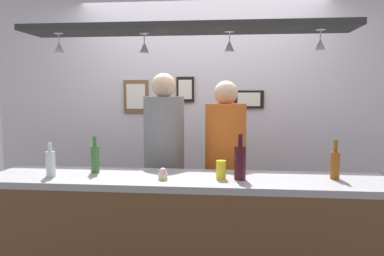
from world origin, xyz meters
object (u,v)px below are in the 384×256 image
object	(u,v)px
bottle_beer_green_import	(95,158)
cupcake	(163,174)
bottle_beer_amber_tall	(335,164)
bottle_wine_dark_red	(240,162)
person_right_orange_shirt	(225,161)
drink_can	(221,170)
picture_frame_lower_pair	(249,99)
person_left_grey_shirt	(164,155)
picture_frame_crest	(185,89)
picture_frame_caricature	(136,96)
bottle_soda_clear	(51,163)

from	to	relation	value
bottle_beer_green_import	cupcake	size ratio (longest dim) A/B	3.33
bottle_beer_amber_tall	bottle_wine_dark_red	bearing A→B (deg)	-172.25
person_right_orange_shirt	drink_can	size ratio (longest dim) A/B	13.68
person_right_orange_shirt	picture_frame_lower_pair	world-z (taller)	person_right_orange_shirt
bottle_beer_amber_tall	bottle_beer_green_import	bearing A→B (deg)	178.72
bottle_beer_amber_tall	bottle_beer_green_import	xyz separation A→B (m)	(-1.65, 0.04, 0.00)
person_left_grey_shirt	bottle_wine_dark_red	xyz separation A→B (m)	(0.63, -0.68, 0.07)
person_left_grey_shirt	picture_frame_crest	distance (m)	0.95
person_left_grey_shirt	cupcake	size ratio (longest dim) A/B	22.23
picture_frame_lower_pair	picture_frame_crest	size ratio (longest dim) A/B	1.15
person_left_grey_shirt	drink_can	world-z (taller)	person_left_grey_shirt
bottle_beer_amber_tall	cupcake	bearing A→B (deg)	-173.09
bottle_beer_amber_tall	picture_frame_caricature	xyz separation A→B (m)	(-1.68, 1.36, 0.43)
person_left_grey_shirt	picture_frame_crest	xyz separation A→B (m)	(0.09, 0.76, 0.56)
person_left_grey_shirt	picture_frame_caricature	world-z (taller)	person_left_grey_shirt
bottle_soda_clear	bottle_beer_green_import	xyz separation A→B (m)	(0.25, 0.16, 0.01)
bottle_beer_green_import	drink_can	distance (m)	0.91
bottle_beer_amber_tall	picture_frame_lower_pair	xyz separation A→B (m)	(-0.51, 1.36, 0.40)
bottle_wine_dark_red	picture_frame_caricature	size ratio (longest dim) A/B	0.88
drink_can	bottle_wine_dark_red	bearing A→B (deg)	-4.55
bottle_soda_clear	picture_frame_lower_pair	world-z (taller)	picture_frame_lower_pair
person_left_grey_shirt	picture_frame_caricature	bearing A→B (deg)	119.44
bottle_beer_green_import	bottle_wine_dark_red	bearing A→B (deg)	-6.77
person_left_grey_shirt	picture_frame_crest	world-z (taller)	same
bottle_wine_dark_red	picture_frame_crest	world-z (taller)	picture_frame_crest
bottle_beer_amber_tall	drink_can	xyz separation A→B (m)	(-0.75, -0.08, -0.04)
bottle_beer_amber_tall	picture_frame_crest	world-z (taller)	picture_frame_crest
picture_frame_caricature	bottle_beer_amber_tall	bearing A→B (deg)	-38.97
bottle_soda_clear	cupcake	xyz separation A→B (m)	(0.78, -0.01, -0.06)
person_right_orange_shirt	drink_can	xyz separation A→B (m)	(-0.02, -0.67, 0.06)
picture_frame_lower_pair	picture_frame_caricature	world-z (taller)	picture_frame_caricature
bottle_soda_clear	picture_frame_lower_pair	size ratio (longest dim) A/B	0.77
bottle_soda_clear	bottle_wine_dark_red	bearing A→B (deg)	1.66
person_left_grey_shirt	bottle_wine_dark_red	world-z (taller)	person_left_grey_shirt
bottle_beer_amber_tall	picture_frame_caricature	distance (m)	2.20
bottle_beer_amber_tall	picture_frame_lower_pair	size ratio (longest dim) A/B	0.87
bottle_soda_clear	picture_frame_lower_pair	distance (m)	2.07
bottle_wine_dark_red	cupcake	distance (m)	0.51
bottle_beer_amber_tall	picture_frame_lower_pair	world-z (taller)	picture_frame_lower_pair
picture_frame_lower_pair	cupcake	bearing A→B (deg)	-112.34
picture_frame_caricature	picture_frame_lower_pair	bearing A→B (deg)	0.00
cupcake	picture_frame_crest	world-z (taller)	picture_frame_crest
bottle_beer_amber_tall	drink_can	distance (m)	0.75
picture_frame_caricature	bottle_soda_clear	bearing A→B (deg)	-98.61
cupcake	picture_frame_caricature	world-z (taller)	picture_frame_caricature
picture_frame_lower_pair	person_left_grey_shirt	bearing A→B (deg)	-134.02
bottle_beer_amber_tall	drink_can	bearing A→B (deg)	-174.28
cupcake	picture_frame_crest	size ratio (longest dim) A/B	0.30
cupcake	person_left_grey_shirt	bearing A→B (deg)	99.43
drink_can	picture_frame_caricature	world-z (taller)	picture_frame_caricature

